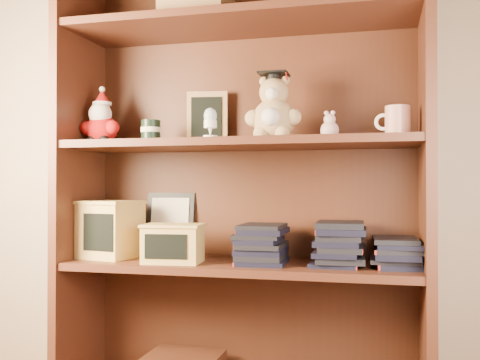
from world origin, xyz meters
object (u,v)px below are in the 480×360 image
object	(u,v)px
bookcase	(243,192)
treats_box	(111,229)
grad_teddy_bear	(274,113)
teacher_mug	(397,122)

from	to	relation	value
bookcase	treats_box	xyz separation A→B (m)	(-0.46, -0.05, -0.13)
grad_teddy_bear	teacher_mug	bearing A→B (deg)	1.01
bookcase	treats_box	size ratio (longest dim) A/B	7.49
bookcase	teacher_mug	xyz separation A→B (m)	(0.50, -0.05, 0.22)
bookcase	treats_box	world-z (taller)	bookcase
bookcase	teacher_mug	distance (m)	0.55
grad_teddy_bear	teacher_mug	xyz separation A→B (m)	(0.38, 0.01, -0.04)
grad_teddy_bear	treats_box	distance (m)	0.69
grad_teddy_bear	treats_box	bearing A→B (deg)	179.41
teacher_mug	treats_box	distance (m)	1.02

